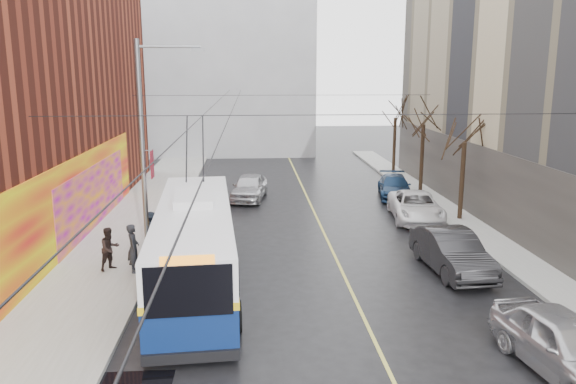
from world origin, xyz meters
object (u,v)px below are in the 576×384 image
tree_mid (424,112)px  following_car (249,187)px  parked_car_d (395,187)px  pedestrian_b (110,249)px  tree_far (396,107)px  streetlight_pole (146,148)px  parked_car_c (416,206)px  parked_car_b (452,252)px  pedestrian_c (151,229)px  trolleybus (195,244)px  tree_near (465,127)px  parked_car_a (565,345)px  pedestrian_a (133,248)px

tree_mid → following_car: (-11.16, -1.06, -4.46)m
parked_car_d → pedestrian_b: bearing=-129.3°
tree_far → tree_mid: bearing=-90.0°
streetlight_pole → pedestrian_b: 4.19m
tree_mid → parked_car_c: tree_mid is taller
parked_car_d → pedestrian_b: 19.39m
tree_far → streetlight_pole: bearing=-127.1°
tree_mid → parked_car_d: bearing=-152.2°
parked_car_b → pedestrian_c: 12.84m
streetlight_pole → parked_car_c: (12.85, 6.40, -4.10)m
parked_car_c → parked_car_d: size_ratio=1.13×
trolleybus → parked_car_b: (9.95, 0.83, -0.80)m
tree_near → parked_car_a: size_ratio=1.33×
parked_car_b → pedestrian_a: pedestrian_a is taller
tree_near → following_car: size_ratio=1.37×
tree_mid → tree_near: bearing=-90.0°
tree_near → pedestrian_a: size_ratio=3.35×
parked_car_c → pedestrian_a: size_ratio=2.80×
tree_mid → pedestrian_b: 22.01m
tree_near → pedestrian_a: tree_near is taller
tree_mid → tree_far: bearing=90.0°
following_car → pedestrian_c: size_ratio=2.95×
pedestrian_a → trolleybus: bearing=-125.5°
pedestrian_b → parked_car_a: bearing=-79.6°
tree_near → parked_car_d: bearing=108.6°
tree_far → parked_car_d: size_ratio=1.39×
tree_near → tree_far: bearing=90.0°
streetlight_pole → parked_car_a: size_ratio=1.87×
tree_far → parked_car_c: tree_far is taller
parked_car_c → parked_car_a: bearing=-86.0°
pedestrian_b → parked_car_c: bearing=-21.0°
trolleybus → pedestrian_b: bearing=151.6°
tree_mid → parked_car_d: 5.09m
pedestrian_c → parked_car_b: bearing=-131.7°
trolleybus → following_car: 14.47m
tree_far → pedestrian_c: bearing=-131.0°
parked_car_d → streetlight_pole: bearing=-128.1°
parked_car_c → pedestrian_a: 15.32m
trolleybus → parked_car_c: 13.99m
streetlight_pole → parked_car_d: streetlight_pole is taller
trolleybus → tree_mid: bearing=45.5°
trolleybus → following_car: trolleybus is taller
parked_car_a → tree_mid: bearing=74.7°
parked_car_a → following_car: 22.75m
following_car → tree_mid: bearing=15.2°
pedestrian_a → pedestrian_b: size_ratio=1.12×
parked_car_c → pedestrian_b: bearing=-146.8°
following_car → parked_car_b: bearing=-49.6°
streetlight_pole → parked_car_b: streetlight_pole is taller
following_car → pedestrian_a: (-4.48, -13.05, 0.31)m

